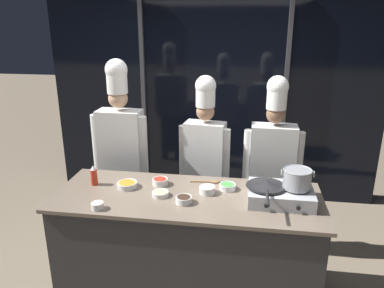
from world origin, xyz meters
name	(u,v)px	position (x,y,z in m)	size (l,w,h in m)	color
window_wall_back	(213,95)	(0.00, 1.97, 1.35)	(4.15, 0.09, 2.70)	black
demo_counter	(188,246)	(0.00, 0.00, 0.47)	(2.13, 0.80, 0.93)	#2D2D30
portable_stove	(280,194)	(0.72, 0.01, 0.99)	(0.49, 0.39, 0.12)	#B2B5BA
frying_pan	(266,184)	(0.61, 0.01, 1.07)	(0.31, 0.53, 0.04)	#232326
stock_pot	(297,178)	(0.84, 0.01, 1.13)	(0.24, 0.22, 0.15)	#93969B
squeeze_bottle_chili	(94,176)	(-0.81, 0.09, 1.02)	(0.06, 0.06, 0.17)	red
prep_bowl_scallions	(227,186)	(0.31, 0.16, 0.96)	(0.14, 0.14, 0.05)	white
prep_bowl_chili_flakes	(160,181)	(-0.26, 0.17, 0.96)	(0.13, 0.13, 0.05)	white
prep_bowl_rice	(97,205)	(-0.62, -0.32, 0.96)	(0.09, 0.09, 0.05)	white
prep_bowl_carrots	(127,184)	(-0.52, 0.08, 0.96)	(0.17, 0.17, 0.05)	white
prep_bowl_ginger	(160,193)	(-0.21, -0.04, 0.96)	(0.13, 0.13, 0.04)	white
prep_bowl_chicken	(207,189)	(0.15, 0.07, 0.97)	(0.13, 0.13, 0.06)	white
prep_bowl_soy_glaze	(184,199)	(-0.01, -0.13, 0.96)	(0.13, 0.13, 0.05)	white
serving_spoon_slotted	(211,182)	(0.16, 0.28, 0.94)	(0.26, 0.06, 0.02)	olive
chef_head	(121,141)	(-0.80, 0.75, 1.11)	(0.57, 0.23, 1.92)	#4C4C51
chef_sous	(205,151)	(0.05, 0.79, 1.04)	(0.51, 0.25, 1.78)	#4C4C51
chef_line	(273,156)	(0.70, 0.77, 1.02)	(0.56, 0.22, 1.79)	#4C4C51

